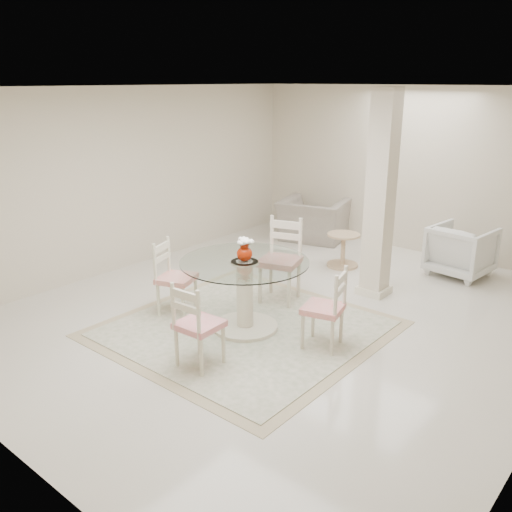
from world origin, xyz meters
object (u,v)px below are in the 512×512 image
Objects in this scene: recliner_taupe at (313,220)px; armchair_white at (461,251)px; dining_chair_north at (282,254)px; dining_chair_west at (171,272)px; dining_chair_south at (195,320)px; dining_table at (245,295)px; side_table at (343,251)px; red_vase at (245,249)px; column at (380,196)px; dining_chair_east at (329,303)px.

armchair_white is (2.72, -0.15, 0.01)m from recliner_taupe.
dining_chair_north reaches higher than armchair_white.
dining_chair_south is (1.20, -0.76, -0.01)m from dining_chair_west.
dining_chair_south is at bearing -78.09° from dining_table.
dining_chair_south is at bearing 83.74° from armchair_white.
dining_chair_south is 4.56m from armchair_white.
armchair_white is (1.46, 2.45, -0.26)m from dining_chair_north.
red_vase is at bearing -83.45° from side_table.
dining_chair_north is at bearing -87.46° from side_table.
column is at bearing 72.67° from dining_table.
dining_chair_west is 0.91× the size of recliner_taupe.
red_vase is at bearing -94.47° from dining_chair_north.
column is at bearing 72.78° from red_vase.
column is at bearing -100.86° from dining_chair_south.
dining_chair_west is at bearing -91.64° from dining_chair_east.
dining_chair_east is (0.99, 0.22, 0.10)m from dining_table.
red_vase is 1.11m from dining_chair_south.
dining_chair_north reaches higher than recliner_taupe.
dining_table is 2.78× the size of side_table.
armchair_white is at bearing 26.93° from side_table.
dining_chair_north is 2.89m from recliner_taupe.
recliner_taupe is 1.37× the size of armchair_white.
column is at bearing 31.36° from dining_chair_north.
armchair_white is (1.02, 4.44, -0.16)m from dining_chair_south.
side_table is (-0.51, 3.66, -0.29)m from dining_chair_south.
column reaches higher than recliner_taupe.
dining_chair_north is (-1.22, 0.78, 0.10)m from dining_chair_east.
dining_chair_north is (-0.23, 1.00, -0.35)m from red_vase.
dining_table is at bearing 77.04° from armchair_white.
side_table is at bearing -85.11° from dining_chair_south.
armchair_white is 1.73m from side_table.
dining_chair_west is (-0.99, -0.23, 0.12)m from dining_table.
dining_chair_north is 2.05m from dining_chair_south.
dining_chair_north reaches higher than dining_table.
recliner_taupe is (-1.70, 4.59, -0.17)m from dining_chair_south.
red_vase is 1.09m from dining_chair_north.
red_vase reaches higher than dining_chair_south.
dining_chair_east is (0.99, 0.22, -0.45)m from red_vase.
dining_chair_east is (0.38, -1.75, -0.82)m from column.
side_table is at bearing 127.58° from recliner_taupe.
red_vase reaches higher than recliner_taupe.
dining_chair_west is 2.99m from side_table.
dining_chair_north is at bearing 102.90° from dining_table.
dining_chair_west is 1.97× the size of side_table.
dining_chair_north is 1.16× the size of dining_chair_west.
dining_chair_south is at bearing -142.22° from dining_chair_west.
column is 1.47m from dining_chair_north.
recliner_taupe is (-1.49, 3.59, -0.06)m from dining_table.
side_table is at bearing 75.01° from dining_chair_north.
dining_chair_west is at bearing -167.01° from dining_table.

